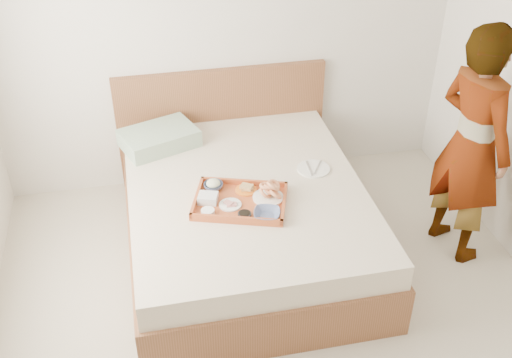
{
  "coord_description": "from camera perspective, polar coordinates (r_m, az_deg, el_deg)",
  "views": [
    {
      "loc": [
        -0.69,
        -2.31,
        2.88
      ],
      "look_at": [
        -0.0,
        0.9,
        0.65
      ],
      "focal_mm": 43.18,
      "sensor_mm": 36.0,
      "label": 1
    }
  ],
  "objects": [
    {
      "name": "navy_bowl_big",
      "position": [
        3.8,
        1.02,
        -3.27
      ],
      "size": [
        0.21,
        0.21,
        0.04
      ],
      "primitive_type": "imported",
      "rotation": [
        0.0,
        0.0,
        -0.32
      ],
      "color": "navy",
      "rests_on": "tray"
    },
    {
      "name": "salad_bowl",
      "position": [
        4.06,
        -3.97,
        -0.65
      ],
      "size": [
        0.16,
        0.16,
        0.04
      ],
      "primitive_type": "imported",
      "rotation": [
        0.0,
        0.0,
        -0.32
      ],
      "color": "navy",
      "rests_on": "tray"
    },
    {
      "name": "person",
      "position": [
        4.22,
        19.35,
        2.95
      ],
      "size": [
        0.54,
        0.68,
        1.65
      ],
      "primitive_type": "imported",
      "rotation": [
        0.0,
        0.0,
        1.83
      ],
      "color": "#EEE5CF",
      "rests_on": "ground"
    },
    {
      "name": "bed",
      "position": [
        4.26,
        -0.94,
        -3.62
      ],
      "size": [
        1.65,
        2.0,
        0.53
      ],
      "primitive_type": "cube",
      "color": "brown",
      "rests_on": "ground"
    },
    {
      "name": "prawn_plate",
      "position": [
        3.97,
        1.14,
        -1.71
      ],
      "size": [
        0.25,
        0.25,
        0.01
      ],
      "primitive_type": "cylinder",
      "rotation": [
        0.0,
        0.0,
        -0.32
      ],
      "color": "white",
      "rests_on": "tray"
    },
    {
      "name": "meat_plate",
      "position": [
        3.91,
        -2.4,
        -2.41
      ],
      "size": [
        0.18,
        0.18,
        0.01
      ],
      "primitive_type": "cylinder",
      "rotation": [
        0.0,
        0.0,
        -0.32
      ],
      "color": "white",
      "rests_on": "tray"
    },
    {
      "name": "cheese_round",
      "position": [
        3.84,
        -4.49,
        -3.05
      ],
      "size": [
        0.11,
        0.11,
        0.03
      ],
      "primitive_type": "cylinder",
      "rotation": [
        0.0,
        0.0,
        -0.32
      ],
      "color": "white",
      "rests_on": "tray"
    },
    {
      "name": "pillow",
      "position": [
        4.58,
        -8.97,
        3.77
      ],
      "size": [
        0.62,
        0.52,
        0.13
      ],
      "primitive_type": "cube",
      "rotation": [
        0.0,
        0.0,
        0.35
      ],
      "color": "#9DB397",
      "rests_on": "bed"
    },
    {
      "name": "sauce_dish",
      "position": [
        3.8,
        -1.07,
        -3.37
      ],
      "size": [
        0.11,
        0.11,
        0.03
      ],
      "primitive_type": "cylinder",
      "rotation": [
        0.0,
        0.0,
        -0.32
      ],
      "color": "black",
      "rests_on": "tray"
    },
    {
      "name": "ground",
      "position": [
        3.75,
        3.03,
        -15.96
      ],
      "size": [
        3.5,
        4.0,
        0.01
      ],
      "primitive_type": "cube",
      "color": "beige",
      "rests_on": "ground"
    },
    {
      "name": "bread_plate",
      "position": [
        4.04,
        -0.93,
        -1.02
      ],
      "size": [
        0.18,
        0.18,
        0.01
      ],
      "primitive_type": "cylinder",
      "rotation": [
        0.0,
        0.0,
        -0.32
      ],
      "color": "orange",
      "rests_on": "tray"
    },
    {
      "name": "plastic_tub",
      "position": [
        3.94,
        -4.48,
        -1.79
      ],
      "size": [
        0.15,
        0.13,
        0.05
      ],
      "primitive_type": "cube",
      "rotation": [
        0.0,
        0.0,
        -0.32
      ],
      "color": "silver",
      "rests_on": "tray"
    },
    {
      "name": "wall_back",
      "position": [
        4.64,
        -2.88,
        14.26
      ],
      "size": [
        3.5,
        0.01,
        2.6
      ],
      "primitive_type": "cube",
      "color": "silver",
      "rests_on": "ground"
    },
    {
      "name": "tray",
      "position": [
        3.93,
        -1.48,
        -2.04
      ],
      "size": [
        0.68,
        0.58,
        0.05
      ],
      "primitive_type": "cube",
      "rotation": [
        0.0,
        0.0,
        -0.32
      ],
      "color": "#B65227",
      "rests_on": "bed"
    },
    {
      "name": "headboard",
      "position": [
        4.95,
        -3.16,
        5.07
      ],
      "size": [
        1.65,
        0.06,
        0.95
      ],
      "primitive_type": "cube",
      "color": "brown",
      "rests_on": "ground"
    },
    {
      "name": "dinner_plate",
      "position": [
        4.29,
        5.35,
        0.95
      ],
      "size": [
        0.3,
        0.3,
        0.01
      ],
      "primitive_type": "cylinder",
      "rotation": [
        0.0,
        0.0,
        -0.37
      ],
      "color": "white",
      "rests_on": "bed"
    }
  ]
}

